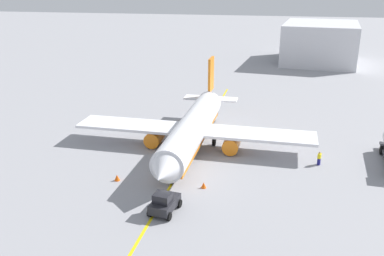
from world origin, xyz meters
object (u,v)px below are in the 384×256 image
at_px(pushback_tug, 164,203).
at_px(airplane, 193,129).
at_px(refueling_worker, 319,158).
at_px(safety_cone_nose, 117,178).
at_px(safety_cone_wingtip, 204,185).

bearing_deg(pushback_tug, airplane, -179.01).
bearing_deg(refueling_worker, safety_cone_nose, -69.23).
bearing_deg(safety_cone_nose, safety_cone_wingtip, 90.32).
bearing_deg(pushback_tug, safety_cone_nose, -129.19).
relative_size(airplane, refueling_worker, 18.63).
distance_m(pushback_tug, refueling_worker, 21.18).
distance_m(pushback_tug, safety_cone_nose, 8.90).
xyz_separation_m(airplane, safety_cone_wingtip, (10.91, 3.22, -2.37)).
height_order(pushback_tug, refueling_worker, pushback_tug).
distance_m(airplane, safety_cone_wingtip, 11.62).
height_order(pushback_tug, safety_cone_wingtip, pushback_tug).
height_order(airplane, safety_cone_wingtip, airplane).
relative_size(airplane, safety_cone_wingtip, 48.59).
bearing_deg(airplane, safety_cone_wingtip, 16.45).
bearing_deg(refueling_worker, airplane, -98.50).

